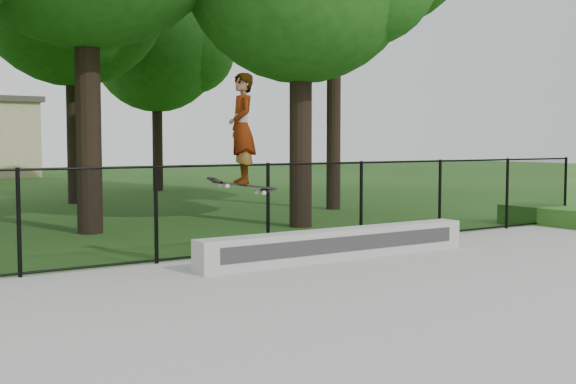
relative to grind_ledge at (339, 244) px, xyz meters
name	(u,v)px	position (x,y,z in m)	size (l,w,h in m)	color
grind_ledge	(339,244)	(0.00, 0.00, 0.00)	(4.97, 0.40, 0.48)	#ACABA7
skater_airborne	(242,131)	(-1.80, -0.05, 1.76)	(0.84, 0.65, 1.72)	black
chainlink_fence	(268,208)	(-0.58, 1.20, 0.51)	(16.06, 0.06, 1.50)	black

